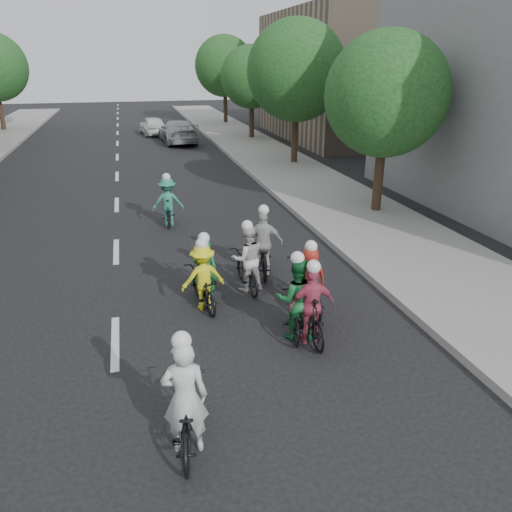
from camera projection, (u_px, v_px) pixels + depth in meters
name	position (u px, v px, depth m)	size (l,w,h in m)	color
ground	(115.00, 343.00, 9.50)	(120.00, 120.00, 0.00)	black
sidewalk_right	(319.00, 190.00, 20.34)	(4.00, 80.00, 0.15)	gray
curb_right	(273.00, 192.00, 19.88)	(0.18, 80.00, 0.18)	#999993
bldg_se	(358.00, 76.00, 33.36)	(10.00, 14.00, 8.00)	gray
tree_r_0	(386.00, 95.00, 16.03)	(4.00, 4.00, 5.97)	black
tree_r_1	(297.00, 71.00, 23.94)	(4.80, 4.80, 6.93)	black
tree_r_2	(251.00, 77.00, 32.25)	(4.00, 4.00, 5.97)	black
tree_r_3	(225.00, 66.00, 40.15)	(4.80, 4.80, 6.93)	black
cyclist_0	(185.00, 410.00, 6.78)	(0.81, 1.74, 1.84)	black
cyclist_1	(295.00, 305.00, 9.50)	(0.90, 1.54, 1.78)	black
cyclist_2	(203.00, 282.00, 10.68)	(1.01, 1.69, 1.60)	black
cyclist_3	(310.00, 311.00, 9.38)	(0.90, 1.60, 1.68)	black
cyclist_4	(308.00, 284.00, 10.59)	(0.83, 2.00, 1.59)	black
cyclist_5	(205.00, 274.00, 11.07)	(0.70, 1.84, 1.59)	black
cyclist_6	(247.00, 265.00, 11.54)	(0.78, 1.68, 1.69)	black
cyclist_7	(168.00, 205.00, 16.01)	(1.06, 1.53, 1.72)	black
cyclist_8	(263.00, 250.00, 12.38)	(1.02, 1.85, 1.80)	black
follow_car_lead	(178.00, 132.00, 31.89)	(2.00, 4.92, 1.43)	#A8A7AC
follow_car_trail	(153.00, 126.00, 35.48)	(1.51, 3.75, 1.28)	white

